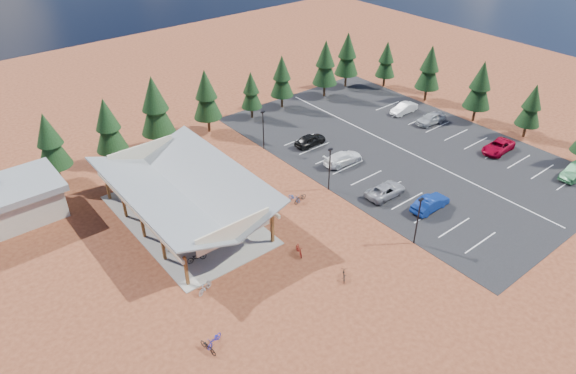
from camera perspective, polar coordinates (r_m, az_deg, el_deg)
The scene contains 45 objects.
ground at distance 52.99m, azimuth 2.00°, elevation -3.06°, with size 140.00×140.00×0.00m, color #5B2818.
asphalt_lot at distance 66.31m, azimuth 12.54°, elevation 4.16°, with size 27.00×44.00×0.04m, color black.
concrete_pad at distance 53.26m, azimuth -11.20°, elevation -3.49°, with size 10.60×18.60×0.10m, color gray.
bike_pavilion at distance 51.15m, azimuth -11.65°, elevation -0.09°, with size 11.65×19.40×4.97m.
outbuilding at distance 58.16m, azimuth -28.94°, elevation -1.69°, with size 11.00×7.00×3.90m.
lamp_post_0 at distance 48.96m, azimuth 14.24°, elevation -3.36°, with size 0.50×0.25×5.14m.
lamp_post_1 at distance 55.42m, azimuth 4.65°, elevation 2.30°, with size 0.50×0.25×5.14m.
lamp_post_2 at distance 63.51m, azimuth -2.78°, elevation 6.62°, with size 0.50×0.25×5.14m.
trash_bin_0 at distance 53.28m, azimuth -4.23°, elevation -2.32°, with size 0.60×0.60×0.90m, color #472A19.
trash_bin_1 at distance 53.81m, azimuth -2.89°, elevation -1.87°, with size 0.60×0.60×0.90m, color #472A19.
pine_1 at distance 61.47m, azimuth -24.97°, elevation 4.69°, with size 3.61×3.61×8.40m.
pine_2 at distance 62.49m, azimuth -19.38°, elevation 6.51°, with size 3.65×3.65×8.51m.
pine_3 at distance 64.17m, azimuth -14.56°, elevation 8.74°, with size 4.14×4.14×9.64m.
pine_4 at distance 67.74m, azimuth -9.09°, elevation 10.11°, with size 3.69×3.69×8.60m.
pine_5 at distance 71.45m, azimuth -4.12°, elevation 10.69°, with size 2.89×2.89×6.73m.
pine_6 at distance 74.35m, azimuth -0.68°, elevation 12.22°, with size 3.34×3.34×7.79m.
pine_7 at distance 78.14m, azimuth 4.17°, elevation 13.61°, with size 3.72×3.72×8.66m.
pine_8 at distance 82.20m, azimuth 6.60°, elevation 14.47°, with size 3.71×3.71×8.64m.
pine_10 at distance 72.75m, azimuth 25.46°, elevation 8.20°, with size 3.12×3.12×7.27m.
pine_11 at distance 74.55m, azimuth 20.58°, elevation 10.55°, with size 3.67×3.67×8.54m.
pine_12 at distance 79.29m, azimuth 15.46°, elevation 12.70°, with size 3.61×3.61×8.42m.
pine_13 at distance 83.43m, azimuth 10.87°, elevation 13.75°, with size 3.10×3.10×7.23m.
bike_0 at distance 47.56m, azimuth -10.13°, elevation -7.67°, with size 0.66×1.88×0.99m, color black.
bike_1 at distance 49.41m, azimuth -13.09°, elevation -6.35°, with size 0.42×1.48×0.89m, color #919599.
bike_2 at distance 54.51m, azimuth -14.99°, elevation -2.42°, with size 0.66×1.89×0.99m, color #263C9F.
bike_3 at distance 57.12m, azimuth -14.69°, elevation -0.63°, with size 0.42×1.49×0.90m, color maroon.
bike_4 at distance 51.10m, azimuth -5.14°, elevation -3.95°, with size 0.63×1.80×0.94m, color black.
bike_5 at distance 51.65m, azimuth -5.99°, elevation -3.56°, with size 0.44×1.55×0.93m, color #989CA0.
bike_6 at distance 57.01m, azimuth -10.12°, elevation -0.02°, with size 0.64×1.83×0.96m, color #213B94.
bike_7 at distance 58.82m, azimuth -11.45°, elevation 0.92°, with size 0.43×1.53×0.92m, color maroon.
bike_8 at distance 40.39m, azimuth -8.87°, elevation -17.11°, with size 0.61×1.76×0.93m, color black.
bike_9 at distance 44.65m, azimuth -9.21°, elevation -10.91°, with size 0.51×1.79×1.08m, color gray.
bike_10 at distance 40.75m, azimuth -8.19°, elevation -16.47°, with size 0.59×1.70×0.89m, color #1219A0.
bike_11 at distance 47.72m, azimuth 1.22°, elevation -7.02°, with size 0.47×1.67×1.00m, color maroon.
bike_12 at distance 45.57m, azimuth 6.23°, elevation -9.72°, with size 0.55×1.58×0.83m, color black.
bike_14 at distance 54.73m, azimuth 0.71°, elevation -1.19°, with size 0.55×1.58×0.83m, color #103C9F.
bike_16 at distance 54.53m, azimuth 1.38°, elevation -1.24°, with size 0.66×1.89×0.99m, color black.
car_1 at distance 55.19m, azimuth 15.53°, elevation -1.75°, with size 1.63×4.68×1.54m, color navy.
car_2 at distance 56.35m, azimuth 10.79°, elevation -0.37°, with size 2.24×4.86×1.35m, color #96979D.
car_3 at distance 61.58m, azimuth 6.15°, elevation 3.22°, with size 2.03×5.00×1.45m, color white.
car_4 at distance 65.34m, azimuth 2.48°, elevation 5.27°, with size 1.74×4.32×1.47m, color black.
car_5 at distance 67.09m, azimuth 29.37°, elevation 1.53°, with size 1.68×4.80×1.58m, color #1D4F2A.
car_6 at distance 68.87m, azimuth 22.32°, elevation 4.16°, with size 2.30×4.98×1.38m, color #9E021F.
car_8 at distance 73.49m, azimuth 15.58°, elevation 7.36°, with size 1.79×4.46×1.52m, color #A9ACB0.
car_9 at distance 75.74m, azimuth 12.76°, elevation 8.52°, with size 1.51×4.32×1.42m, color silver.
Camera 1 is at (-28.30, -32.10, 31.24)m, focal length 32.00 mm.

